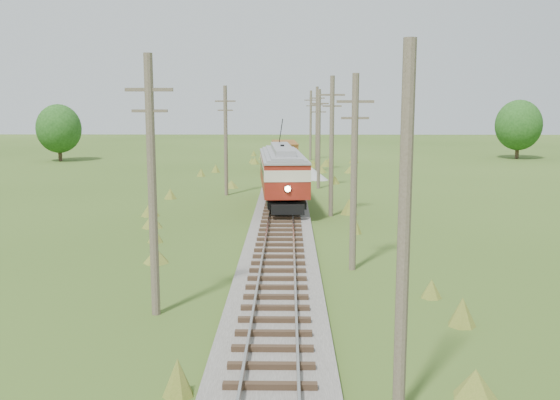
{
  "coord_description": "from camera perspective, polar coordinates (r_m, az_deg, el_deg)",
  "views": [
    {
      "loc": [
        0.46,
        -8.98,
        7.44
      ],
      "look_at": [
        0.0,
        23.47,
        2.26
      ],
      "focal_mm": 40.0,
      "sensor_mm": 36.0,
      "label": 1
    }
  ],
  "objects": [
    {
      "name": "utility_pole_r_4",
      "position": [
        53.13,
        3.57,
        5.69
      ],
      "size": [
        1.6,
        0.3,
        8.4
      ],
      "color": "brown",
      "rests_on": "ground"
    },
    {
      "name": "utility_pole_r_2",
      "position": [
        27.29,
        6.79,
        2.67
      ],
      "size": [
        1.6,
        0.3,
        8.6
      ],
      "color": "brown",
      "rests_on": "ground"
    },
    {
      "name": "utility_pole_l_a",
      "position": [
        21.67,
        -11.62,
        1.43
      ],
      "size": [
        1.6,
        0.3,
        9.0
      ],
      "color": "brown",
      "rests_on": "ground"
    },
    {
      "name": "streetcar",
      "position": [
        43.62,
        0.21,
        2.75
      ],
      "size": [
        3.67,
        12.5,
        5.66
      ],
      "rotation": [
        0.0,
        0.0,
        0.07
      ],
      "color": "black",
      "rests_on": "ground"
    },
    {
      "name": "utility_pole_r_1",
      "position": [
        14.54,
        11.26,
        -3.17
      ],
      "size": [
        0.3,
        0.3,
        8.8
      ],
      "color": "brown",
      "rests_on": "ground"
    },
    {
      "name": "utility_pole_r_5",
      "position": [
        66.1,
        3.39,
        6.57
      ],
      "size": [
        1.6,
        0.3,
        8.9
      ],
      "color": "brown",
      "rests_on": "ground"
    },
    {
      "name": "tree_mid_b",
      "position": [
        86.25,
        20.98,
        6.41
      ],
      "size": [
        5.88,
        5.88,
        7.57
      ],
      "color": "#38281C",
      "rests_on": "ground"
    },
    {
      "name": "utility_pole_l_b",
      "position": [
        49.32,
        -4.98,
        5.53
      ],
      "size": [
        1.6,
        0.3,
        8.6
      ],
      "color": "brown",
      "rests_on": "ground"
    },
    {
      "name": "tree_mid_a",
      "position": [
        82.14,
        -19.57,
        6.17
      ],
      "size": [
        5.46,
        5.46,
        7.03
      ],
      "color": "#38281C",
      "rests_on": "ground"
    },
    {
      "name": "gondola",
      "position": [
        66.53,
        0.42,
        4.33
      ],
      "size": [
        2.91,
        7.8,
        2.55
      ],
      "rotation": [
        0.0,
        0.0,
        0.05
      ],
      "color": "black",
      "rests_on": "ground"
    },
    {
      "name": "utility_pole_r_6",
      "position": [
        79.08,
        2.82,
        6.91
      ],
      "size": [
        1.6,
        0.3,
        8.7
      ],
      "color": "brown",
      "rests_on": "ground"
    },
    {
      "name": "railbed_main",
      "position": [
        43.58,
        0.2,
        -0.5
      ],
      "size": [
        3.6,
        96.0,
        0.57
      ],
      "color": "#605B54",
      "rests_on": "ground"
    },
    {
      "name": "gravel_pile",
      "position": [
        59.8,
        3.03,
        2.41
      ],
      "size": [
        3.05,
        3.24,
        1.11
      ],
      "color": "gray",
      "rests_on": "ground"
    },
    {
      "name": "utility_pole_r_3",
      "position": [
        40.17,
        4.74,
        5.03
      ],
      "size": [
        1.6,
        0.3,
        9.0
      ],
      "color": "brown",
      "rests_on": "ground"
    }
  ]
}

